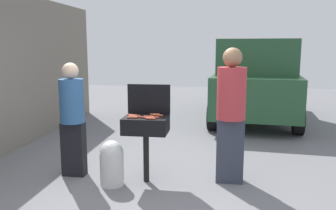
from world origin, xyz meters
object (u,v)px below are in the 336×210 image
at_px(propane_tank, 112,162).
at_px(hot_dog_3, 149,118).
at_px(hot_dog_5, 132,117).
at_px(person_right, 231,111).
at_px(hot_dog_0, 140,117).
at_px(hot_dog_8, 133,116).
at_px(parked_minivan, 256,79).
at_px(hot_dog_7, 155,114).
at_px(bbq_grill, 146,127).
at_px(hot_dog_4, 132,115).
at_px(hot_dog_10, 135,116).
at_px(hot_dog_1, 158,115).
at_px(hot_dog_2, 154,117).
at_px(hot_dog_9, 149,116).
at_px(hot_dog_6, 151,119).
at_px(person_left, 72,115).

bearing_deg(propane_tank, hot_dog_3, 10.12).
distance_m(hot_dog_5, person_right, 1.33).
height_order(hot_dog_0, person_right, person_right).
xyz_separation_m(hot_dog_8, parked_minivan, (2.04, 4.66, 0.10)).
xyz_separation_m(hot_dog_3, hot_dog_7, (0.04, 0.23, 0.00)).
height_order(bbq_grill, hot_dog_4, hot_dog_4).
distance_m(hot_dog_3, hot_dog_7, 0.24).
xyz_separation_m(hot_dog_3, hot_dog_10, (-0.21, 0.09, 0.00)).
distance_m(hot_dog_0, hot_dog_1, 0.26).
xyz_separation_m(hot_dog_5, propane_tank, (-0.27, -0.07, -0.60)).
relative_size(hot_dog_2, parked_minivan, 0.03).
distance_m(hot_dog_1, hot_dog_9, 0.14).
bearing_deg(hot_dog_7, person_right, 1.93).
xyz_separation_m(hot_dog_1, hot_dog_5, (-0.32, -0.19, 0.00)).
distance_m(hot_dog_3, parked_minivan, 5.06).
relative_size(hot_dog_5, propane_tank, 0.21).
xyz_separation_m(hot_dog_0, hot_dog_6, (0.16, -0.09, 0.00)).
bearing_deg(person_left, hot_dog_1, -13.72).
bearing_deg(hot_dog_5, parked_minivan, 66.78).
xyz_separation_m(hot_dog_0, hot_dog_4, (-0.14, 0.11, 0.00)).
bearing_deg(hot_dog_9, hot_dog_4, 167.84).
relative_size(hot_dog_2, hot_dog_3, 1.00).
distance_m(hot_dog_0, hot_dog_4, 0.18).
relative_size(hot_dog_2, propane_tank, 0.21).
relative_size(bbq_grill, hot_dog_8, 7.02).
xyz_separation_m(hot_dog_1, person_left, (-1.24, 0.02, -0.04)).
height_order(hot_dog_8, person_right, person_right).
relative_size(hot_dog_3, parked_minivan, 0.03).
bearing_deg(hot_dog_4, hot_dog_6, -33.69).
height_order(hot_dog_4, propane_tank, hot_dog_4).
bearing_deg(parked_minivan, hot_dog_1, 74.51).
xyz_separation_m(person_right, parked_minivan, (0.74, 4.46, 0.03)).
relative_size(hot_dog_6, hot_dog_8, 1.00).
height_order(hot_dog_1, hot_dog_10, same).
bearing_deg(hot_dog_1, person_left, 179.25).
relative_size(propane_tank, person_left, 0.38).
height_order(hot_dog_0, hot_dog_10, same).
height_order(hot_dog_0, hot_dog_6, same).
relative_size(bbq_grill, person_right, 0.50).
xyz_separation_m(hot_dog_3, hot_dog_4, (-0.26, 0.14, 0.00)).
bearing_deg(hot_dog_10, hot_dog_7, 30.84).
height_order(bbq_grill, hot_dog_3, hot_dog_3).
height_order(hot_dog_1, parked_minivan, parked_minivan).
distance_m(hot_dog_8, person_left, 0.93).
bearing_deg(propane_tank, hot_dog_4, 43.61).
bearing_deg(hot_dog_2, bbq_grill, 150.80).
bearing_deg(hot_dog_10, hot_dog_3, -23.32).
height_order(hot_dog_6, hot_dog_7, same).
bearing_deg(hot_dog_0, hot_dog_3, -12.96).
relative_size(person_left, person_right, 0.89).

